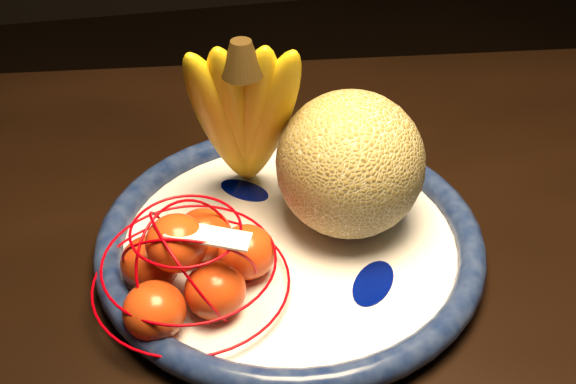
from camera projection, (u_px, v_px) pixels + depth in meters
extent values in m
cube|color=black|center=(300.00, 276.00, 0.74)|extent=(1.53, 1.02, 0.04)
cylinder|color=white|center=(290.00, 247.00, 0.73)|extent=(0.35, 0.35, 0.02)
torus|color=#030F3B|center=(290.00, 238.00, 0.72)|extent=(0.39, 0.39, 0.03)
cylinder|color=white|center=(290.00, 250.00, 0.73)|extent=(0.17, 0.17, 0.01)
ellipsoid|color=#000961|center=(373.00, 283.00, 0.68)|extent=(0.13, 0.14, 0.00)
ellipsoid|color=#000961|center=(244.00, 190.00, 0.79)|extent=(0.13, 0.12, 0.00)
ellipsoid|color=#000961|center=(178.00, 256.00, 0.71)|extent=(0.12, 0.10, 0.00)
sphere|color=olive|center=(350.00, 164.00, 0.71)|extent=(0.15, 0.15, 0.15)
ellipsoid|color=gold|center=(222.00, 115.00, 0.71)|extent=(0.12, 0.13, 0.21)
ellipsoid|color=gold|center=(234.00, 113.00, 0.71)|extent=(0.09, 0.13, 0.22)
ellipsoid|color=gold|center=(245.00, 110.00, 0.72)|extent=(0.06, 0.12, 0.22)
ellipsoid|color=gold|center=(255.00, 113.00, 0.72)|extent=(0.06, 0.12, 0.22)
ellipsoid|color=gold|center=(267.00, 113.00, 0.72)|extent=(0.09, 0.14, 0.21)
cone|color=black|center=(241.00, 20.00, 0.65)|extent=(0.04, 0.04, 0.03)
ellipsoid|color=#E83E15|center=(154.00, 311.00, 0.62)|extent=(0.06, 0.06, 0.05)
ellipsoid|color=#E83E15|center=(215.00, 290.00, 0.64)|extent=(0.06, 0.06, 0.05)
ellipsoid|color=#E83E15|center=(247.00, 252.00, 0.68)|extent=(0.06, 0.06, 0.05)
ellipsoid|color=#E83E15|center=(150.00, 263.00, 0.66)|extent=(0.06, 0.06, 0.05)
ellipsoid|color=#E83E15|center=(203.00, 235.00, 0.70)|extent=(0.06, 0.06, 0.05)
ellipsoid|color=#E83E15|center=(177.00, 243.00, 0.63)|extent=(0.06, 0.06, 0.05)
torus|color=#BD0008|center=(192.00, 281.00, 0.67)|extent=(0.24, 0.24, 0.00)
torus|color=#BD0008|center=(189.00, 260.00, 0.65)|extent=(0.21, 0.21, 0.00)
torus|color=#BD0008|center=(186.00, 230.00, 0.63)|extent=(0.13, 0.13, 0.00)
torus|color=#BD0008|center=(190.00, 266.00, 0.65)|extent=(0.13, 0.12, 0.11)
torus|color=#BD0008|center=(190.00, 266.00, 0.65)|extent=(0.08, 0.13, 0.11)
torus|color=#BD0008|center=(190.00, 266.00, 0.65)|extent=(0.13, 0.08, 0.11)
cube|color=white|center=(209.00, 235.00, 0.61)|extent=(0.08, 0.05, 0.01)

